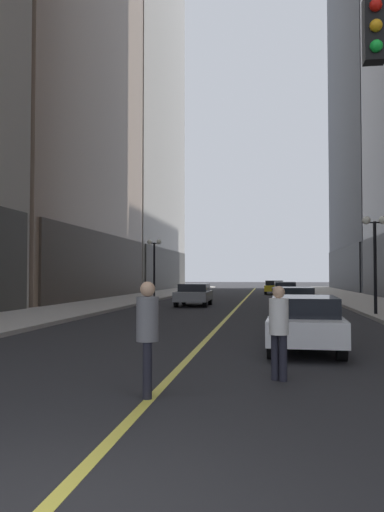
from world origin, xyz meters
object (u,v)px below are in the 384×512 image
Objects in this scene: car_navy at (284,290)px; pedestrian_in_white_shirt at (279,325)px; street_lamp_right_mid at (375,243)px; car_yellow at (274,287)px; street_lamp_left_far at (154,256)px; pedestrian_in_grey_suit at (148,330)px; car_grey at (194,294)px; car_green at (294,301)px; car_white at (305,321)px.

car_navy is 2.85× the size of pedestrian_in_white_shirt.
pedestrian_in_white_shirt is 0.37× the size of street_lamp_right_mid.
car_yellow is 1.01× the size of street_lamp_left_far.
car_grey is at bearing 96.34° from pedestrian_in_grey_suit.
car_grey is 7.53m from street_lamp_left_far.
street_lamp_right_mid reaches higher than car_green.
pedestrian_in_grey_suit is (-2.90, -15.21, 0.30)m from car_green.
pedestrian_in_grey_suit is (2.58, -23.25, 0.30)m from car_grey.
car_yellow is (-0.30, 37.64, 0.00)m from car_white.
car_green is 2.49× the size of pedestrian_in_grey_suit.
car_green is 0.92× the size of car_navy.
street_lamp_left_far is (-9.41, -3.72, 2.54)m from car_navy.
pedestrian_in_grey_suit is (-3.07, -32.98, 0.30)m from car_navy.
car_green is (0.21, 9.78, -0.00)m from car_white.
car_navy is 10.43m from street_lamp_left_far.
car_navy is 10.12m from car_yellow.
street_lamp_right_mid is (3.39, -16.96, 2.54)m from car_navy.
street_lamp_left_far is (-8.73, -13.82, 2.54)m from car_yellow.
car_yellow is 43.14m from pedestrian_in_grey_suit.
car_white is 27.55m from car_navy.
pedestrian_in_white_shirt reaches higher than car_white.
car_navy and car_yellow have the same top height.
car_white is 1.07× the size of car_green.
street_lamp_right_mid is (3.56, 0.81, 2.54)m from car_green.
car_white is at bearing -91.21° from car_green.
street_lamp_left_far is at bearing 102.23° from pedestrian_in_grey_suit.
pedestrian_in_grey_suit is at bearing -116.33° from car_white.
street_lamp_right_mid is at bearing 68.05° from pedestrian_in_grey_suit.
car_green is at bearing 86.17° from pedestrian_in_white_shirt.
street_lamp_left_far reaches higher than car_navy.
car_yellow is (-0.68, 10.10, 0.00)m from car_navy.
street_lamp_left_far reaches higher than car_yellow.
pedestrian_in_grey_suit is at bearing -111.95° from street_lamp_right_mid.
pedestrian_in_white_shirt is (-0.91, -13.62, 0.24)m from car_green.
pedestrian_in_white_shirt is 0.37× the size of street_lamp_left_far.
car_navy is at bearing 89.45° from car_green.
street_lamp_right_mid is (12.80, -13.24, 0.00)m from street_lamp_left_far.
street_lamp_right_mid reaches higher than pedestrian_in_white_shirt.
street_lamp_right_mid is at bearing 12.80° from car_green.
car_navy is at bearing 89.21° from car_white.
street_lamp_right_mid is (9.04, -7.22, 2.54)m from car_grey.
car_grey is 22.13m from pedestrian_in_white_shirt.
car_white is 25.61m from street_lamp_left_far.
car_grey is 11.85m from street_lamp_right_mid.
car_green is at bearing -88.95° from car_yellow.
car_white is at bearing -69.24° from street_lamp_left_far.
street_lamp_left_far is at bearing -158.43° from car_navy.
pedestrian_in_white_shirt is 28.99m from street_lamp_left_far.
car_navy is (5.65, 9.73, -0.00)m from car_grey.
car_white is at bearing -90.79° from car_navy.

